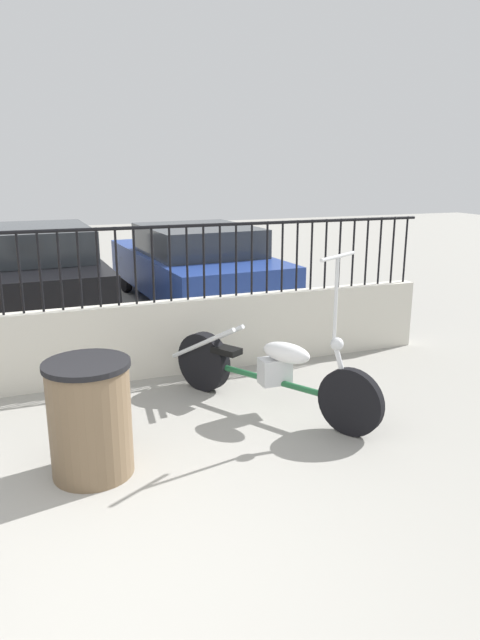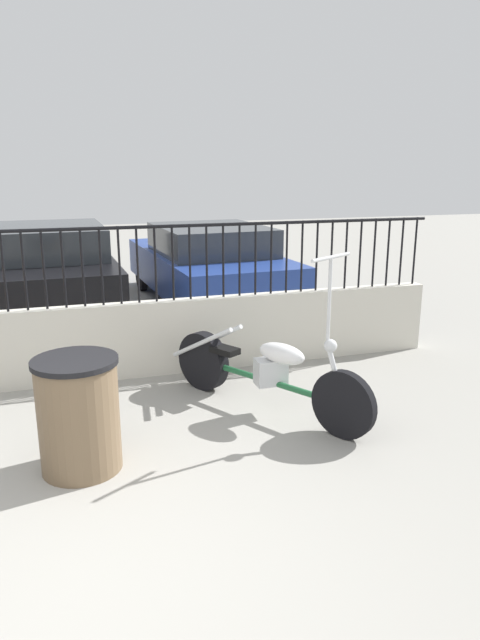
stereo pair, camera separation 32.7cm
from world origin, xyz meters
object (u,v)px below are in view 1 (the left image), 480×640
at_px(motorcycle_green, 260,369).
at_px(trash_bin, 90,418).
at_px(car_black, 32,271).
at_px(car_blue, 195,264).

xyz_separation_m(motorcycle_green, trash_bin, (-1.62, -0.67, 0.06)).
xyz_separation_m(motorcycle_green, car_black, (-1.88, 4.37, 0.31)).
bearing_deg(car_blue, trash_bin, 151.91).
bearing_deg(car_black, motorcycle_green, -158.90).
relative_size(motorcycle_green, trash_bin, 2.35).
distance_m(trash_bin, car_blue, 5.48).
bearing_deg(trash_bin, car_blue, 65.64).
height_order(motorcycle_green, car_black, motorcycle_green).
xyz_separation_m(motorcycle_green, car_blue, (0.64, 4.32, 0.28)).
distance_m(motorcycle_green, trash_bin, 1.76).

